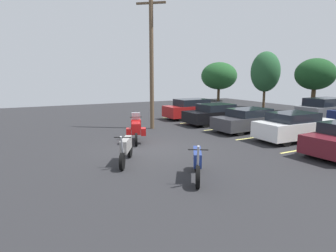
% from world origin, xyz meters
% --- Properties ---
extents(ground, '(44.00, 44.00, 0.10)m').
position_xyz_m(ground, '(0.00, 0.00, -0.05)').
color(ground, '#262628').
extents(motorcycle_touring, '(2.05, 1.20, 1.45)m').
position_xyz_m(motorcycle_touring, '(-1.48, -0.10, 0.68)').
color(motorcycle_touring, black).
rests_on(motorcycle_touring, ground).
extents(motorcycle_second, '(2.03, 1.22, 1.26)m').
position_xyz_m(motorcycle_second, '(1.71, -1.74, 0.58)').
color(motorcycle_second, black).
rests_on(motorcycle_second, ground).
extents(motorcycle_third, '(2.02, 1.30, 1.33)m').
position_xyz_m(motorcycle_third, '(4.35, -0.23, 0.56)').
color(motorcycle_third, black).
rests_on(motorcycle_third, ground).
extents(parking_stripes, '(14.85, 5.05, 0.01)m').
position_xyz_m(parking_stripes, '(-0.97, 7.22, 0.00)').
color(parking_stripes, '#EAE066').
rests_on(parking_stripes, ground).
extents(car_red, '(1.93, 4.82, 1.53)m').
position_xyz_m(car_red, '(-7.04, 6.85, 0.75)').
color(car_red, maroon).
rests_on(car_red, ground).
extents(car_black, '(1.99, 4.89, 1.40)m').
position_xyz_m(car_black, '(-4.08, 6.94, 0.69)').
color(car_black, black).
rests_on(car_black, ground).
extents(car_charcoal, '(2.08, 4.98, 1.37)m').
position_xyz_m(car_charcoal, '(-1.10, 7.18, 0.68)').
color(car_charcoal, '#38383D').
rests_on(car_charcoal, ground).
extents(car_white, '(1.87, 4.51, 1.47)m').
position_xyz_m(car_white, '(1.92, 7.41, 0.73)').
color(car_white, white).
rests_on(car_white, ground).
extents(car_far_grey, '(2.04, 4.75, 1.73)m').
position_xyz_m(car_far_grey, '(-1.39, 14.71, 0.86)').
color(car_far_grey, slate).
rests_on(car_far_grey, ground).
extents(utility_pole, '(1.22, 1.48, 8.18)m').
position_xyz_m(utility_pole, '(-4.54, 2.16, 4.25)').
color(utility_pole, brown).
rests_on(utility_pole, ground).
extents(tree_left, '(4.66, 4.66, 5.04)m').
position_xyz_m(tree_left, '(-18.93, 18.29, 3.26)').
color(tree_left, '#4C3823').
rests_on(tree_left, ground).
extents(tree_center, '(2.94, 2.94, 5.74)m').
position_xyz_m(tree_center, '(-10.01, 17.36, 3.70)').
color(tree_center, '#4C3823').
rests_on(tree_center, ground).
extents(tree_center_left, '(3.43, 3.43, 4.84)m').
position_xyz_m(tree_center_left, '(-5.05, 18.30, 3.43)').
color(tree_center_left, '#4C3823').
rests_on(tree_center_left, ground).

